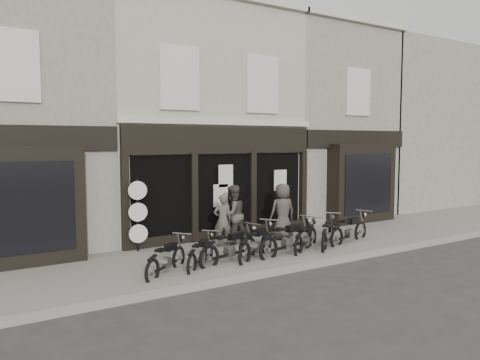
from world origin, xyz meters
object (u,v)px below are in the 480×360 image
man_right (283,211)px  advert_sign_post (138,218)px  motorcycle_0 (167,262)px  motorcycle_3 (256,246)px  motorcycle_4 (287,242)px  man_left (223,220)px  man_centre (233,214)px  motorcycle_1 (201,256)px  motorcycle_6 (328,236)px  motorcycle_2 (230,250)px  motorcycle_7 (349,233)px  motorcycle_5 (306,240)px

man_right → advert_sign_post: advert_sign_post is taller
motorcycle_0 → motorcycle_3: bearing=-36.8°
motorcycle_4 → man_left: size_ratio=1.42×
motorcycle_0 → man_centre: size_ratio=0.90×
motorcycle_0 → motorcycle_1: motorcycle_0 is taller
motorcycle_0 → motorcycle_6: motorcycle_6 is taller
man_left → motorcycle_2: bearing=81.1°
motorcycle_1 → man_right: man_right is taller
motorcycle_2 → motorcycle_7: 4.60m
motorcycle_3 → motorcycle_4: size_ratio=0.86×
motorcycle_5 → motorcycle_7: motorcycle_7 is taller
man_right → motorcycle_6: bearing=118.4°
motorcycle_0 → motorcycle_7: motorcycle_7 is taller
man_right → motorcycle_2: bearing=33.4°
motorcycle_3 → man_left: size_ratio=1.22×
motorcycle_2 → motorcycle_3: bearing=-14.7°
motorcycle_0 → motorcycle_4: (3.78, -0.09, 0.07)m
motorcycle_5 → man_centre: size_ratio=0.98×
motorcycle_3 → motorcycle_5: (1.84, -0.01, -0.03)m
motorcycle_4 → advert_sign_post: 4.51m
motorcycle_1 → man_right: size_ratio=0.82×
motorcycle_1 → motorcycle_5: bearing=-43.3°
motorcycle_4 → man_right: bearing=43.9°
advert_sign_post → motorcycle_0: bearing=-82.6°
motorcycle_0 → advert_sign_post: advert_sign_post is taller
motorcycle_0 → man_centre: (3.13, 1.92, 0.68)m
motorcycle_4 → man_centre: man_centre is taller
motorcycle_7 → man_right: size_ratio=1.16×
motorcycle_0 → motorcycle_6: (5.51, 0.05, 0.03)m
motorcycle_4 → advert_sign_post: bearing=131.1°
motorcycle_2 → man_centre: man_centre is taller
motorcycle_4 → motorcycle_7: bearing=-9.0°
motorcycle_7 → man_right: (-1.61, 1.50, 0.64)m
motorcycle_1 → man_centre: man_centre is taller
motorcycle_4 → motorcycle_6: size_ratio=1.27×
motorcycle_5 → motorcycle_2: bearing=147.6°
motorcycle_6 → man_left: (-2.82, 1.75, 0.52)m
motorcycle_1 → man_centre: 2.87m
motorcycle_4 → man_right: (1.11, 1.68, 0.61)m
motorcycle_1 → advert_sign_post: bearing=66.3°
motorcycle_4 → man_left: 2.24m
motorcycle_1 → motorcycle_0: bearing=142.8°
motorcycle_2 → man_right: size_ratio=1.15×
motorcycle_6 → man_centre: man_centre is taller
motorcycle_3 → motorcycle_5: size_ratio=1.08×
motorcycle_0 → motorcycle_1: bearing=-32.8°
motorcycle_6 → advert_sign_post: size_ratio=0.79×
man_centre → man_right: 1.79m
motorcycle_3 → man_right: bearing=4.0°
motorcycle_6 → motorcycle_7: size_ratio=0.84×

